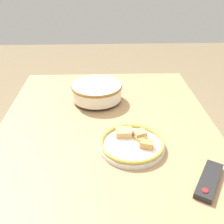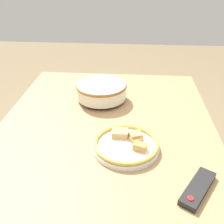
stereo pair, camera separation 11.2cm
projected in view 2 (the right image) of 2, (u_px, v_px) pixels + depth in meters
name	position (u px, v px, depth m)	size (l,w,h in m)	color
dining_table	(105.00, 149.00, 1.12)	(1.23, 0.91, 0.77)	tan
noodle_bowl	(102.00, 91.00, 1.28)	(0.25, 0.25, 0.09)	silver
food_plate	(126.00, 144.00, 0.97)	(0.25, 0.25, 0.04)	white
tv_remote	(198.00, 188.00, 0.79)	(0.18, 0.14, 0.02)	black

